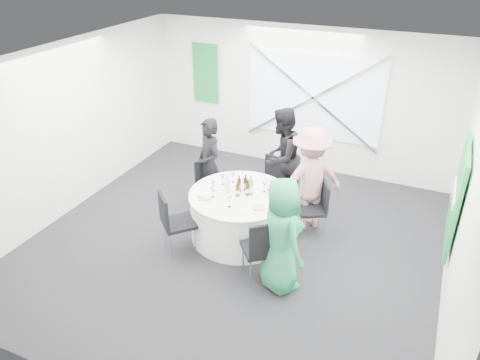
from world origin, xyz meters
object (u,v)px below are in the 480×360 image
at_px(chair_back_left, 208,181).
at_px(clear_water_bottle, 227,186).
at_px(banquet_table, 240,215).
at_px(chair_front_left, 173,219).
at_px(chair_back_right, 317,205).
at_px(chair_front_right, 262,246).
at_px(person_woman_green, 281,236).
at_px(person_man_back, 281,157).
at_px(green_water_bottle, 251,187).
at_px(person_woman_pink, 310,179).
at_px(chair_back, 272,179).
at_px(person_man_back_left, 209,164).

height_order(chair_back_left, clear_water_bottle, clear_water_bottle).
relative_size(banquet_table, clear_water_bottle, 5.34).
bearing_deg(chair_back_left, chair_front_left, -139.91).
height_order(chair_back_right, chair_front_right, chair_front_right).
distance_m(person_woman_green, clear_water_bottle, 1.42).
distance_m(person_man_back, person_woman_green, 2.23).
bearing_deg(chair_front_left, green_water_bottle, -93.37).
bearing_deg(chair_back_right, person_woman_pink, -158.58).
bearing_deg(chair_front_left, person_man_back, -71.62).
distance_m(chair_back, chair_back_left, 1.10).
xyz_separation_m(chair_back, person_man_back, (0.07, 0.22, 0.33)).
bearing_deg(person_man_back, person_woman_pink, 61.20).
relative_size(person_woman_pink, person_woman_green, 1.06).
xyz_separation_m(chair_back_left, chair_back_right, (1.93, -0.03, 0.02)).
relative_size(chair_front_right, person_woman_pink, 0.59).
distance_m(banquet_table, person_man_back_left, 1.15).
bearing_deg(chair_front_left, person_woman_green, -139.13).
xyz_separation_m(banquet_table, chair_back_right, (1.06, 0.56, 0.14)).
bearing_deg(chair_back_right, chair_back, -144.58).
bearing_deg(chair_back_left, chair_front_right, -98.69).
xyz_separation_m(person_woman_pink, person_woman_green, (0.09, -1.57, -0.05)).
bearing_deg(chair_back, chair_front_left, -108.04).
bearing_deg(person_man_back, clear_water_bottle, -8.12).
relative_size(chair_back_left, chair_back_right, 0.97).
bearing_deg(person_woman_pink, clear_water_bottle, -4.50).
xyz_separation_m(chair_back_left, person_woman_pink, (1.74, 0.14, 0.35)).
distance_m(chair_back_left, person_man_back_left, 0.31).
height_order(person_woman_pink, green_water_bottle, person_woman_pink).
xyz_separation_m(chair_back_right, clear_water_bottle, (-1.26, -0.59, 0.36)).
distance_m(person_man_back, clear_water_bottle, 1.35).
bearing_deg(banquet_table, clear_water_bottle, -170.86).
bearing_deg(chair_front_right, person_man_back_left, -83.13).
xyz_separation_m(chair_back, chair_back_right, (0.92, -0.47, -0.03)).
bearing_deg(person_woman_green, chair_back, -24.96).
relative_size(chair_back_right, person_man_back_left, 0.55).
relative_size(chair_front_right, green_water_bottle, 3.22).
bearing_deg(chair_front_right, person_woman_pink, -134.57).
bearing_deg(chair_back_right, person_woman_green, -32.02).
height_order(chair_back_left, person_man_back_left, person_man_back_left).
relative_size(chair_front_right, person_man_back_left, 0.62).
height_order(person_woman_green, green_water_bottle, person_woman_green).
xyz_separation_m(chair_back, chair_front_left, (-0.87, -1.80, 0.04)).
relative_size(chair_back_right, green_water_bottle, 2.84).
bearing_deg(person_woman_pink, green_water_bottle, 3.12).
bearing_deg(banquet_table, chair_front_left, -133.34).
bearing_deg(person_woman_green, person_woman_pink, -45.37).
bearing_deg(chair_back_left, person_man_back, -24.32).
distance_m(banquet_table, chair_back_left, 1.06).
relative_size(person_man_back, person_woman_pink, 1.02).
xyz_separation_m(chair_back, chair_front_right, (0.57, -1.91, 0.05)).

